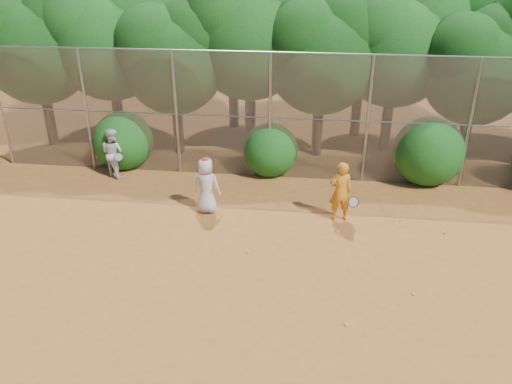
# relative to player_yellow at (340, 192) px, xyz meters

# --- Properties ---
(ground) EXTENTS (80.00, 80.00, 0.00)m
(ground) POSITION_rel_player_yellow_xyz_m (-1.19, -3.33, -0.85)
(ground) COLOR #9A5722
(ground) RESTS_ON ground
(fence_back) EXTENTS (20.05, 0.09, 4.03)m
(fence_back) POSITION_rel_player_yellow_xyz_m (-1.31, 2.67, 1.21)
(fence_back) COLOR gray
(fence_back) RESTS_ON ground
(tree_0) EXTENTS (4.38, 3.81, 6.00)m
(tree_0) POSITION_rel_player_yellow_xyz_m (-10.64, 4.71, 3.09)
(tree_0) COLOR black
(tree_0) RESTS_ON ground
(tree_1) EXTENTS (4.64, 4.03, 6.35)m
(tree_1) POSITION_rel_player_yellow_xyz_m (-8.13, 5.21, 3.32)
(tree_1) COLOR black
(tree_1) RESTS_ON ground
(tree_2) EXTENTS (3.99, 3.47, 5.47)m
(tree_2) POSITION_rel_player_yellow_xyz_m (-5.64, 4.50, 2.74)
(tree_2) COLOR black
(tree_2) RESTS_ON ground
(tree_3) EXTENTS (4.89, 4.26, 6.70)m
(tree_3) POSITION_rel_player_yellow_xyz_m (-3.13, 5.51, 3.55)
(tree_3) COLOR black
(tree_3) RESTS_ON ground
(tree_4) EXTENTS (4.19, 3.64, 5.73)m
(tree_4) POSITION_rel_player_yellow_xyz_m (-0.64, 4.90, 2.91)
(tree_4) COLOR black
(tree_4) RESTS_ON ground
(tree_5) EXTENTS (4.51, 3.92, 6.17)m
(tree_5) POSITION_rel_player_yellow_xyz_m (1.87, 5.71, 3.20)
(tree_5) COLOR black
(tree_5) RESTS_ON ground
(tree_6) EXTENTS (3.86, 3.36, 5.29)m
(tree_6) POSITION_rel_player_yellow_xyz_m (4.36, 4.70, 2.62)
(tree_6) COLOR black
(tree_6) RESTS_ON ground
(tree_9) EXTENTS (4.83, 4.20, 6.62)m
(tree_9) POSITION_rel_player_yellow_xyz_m (-9.13, 7.51, 3.49)
(tree_9) COLOR black
(tree_9) RESTS_ON ground
(tree_10) EXTENTS (5.15, 4.48, 7.06)m
(tree_10) POSITION_rel_player_yellow_xyz_m (-4.13, 7.71, 3.78)
(tree_10) COLOR black
(tree_10) RESTS_ON ground
(tree_11) EXTENTS (4.64, 4.03, 6.35)m
(tree_11) POSITION_rel_player_yellow_xyz_m (0.87, 7.31, 3.32)
(tree_11) COLOR black
(tree_11) RESTS_ON ground
(tree_12) EXTENTS (5.02, 4.37, 6.88)m
(tree_12) POSITION_rel_player_yellow_xyz_m (5.37, 7.91, 3.67)
(tree_12) COLOR black
(tree_12) RESTS_ON ground
(bush_0) EXTENTS (2.00, 2.00, 2.00)m
(bush_0) POSITION_rel_player_yellow_xyz_m (-7.19, 2.97, 0.15)
(bush_0) COLOR #134D14
(bush_0) RESTS_ON ground
(bush_1) EXTENTS (1.80, 1.80, 1.80)m
(bush_1) POSITION_rel_player_yellow_xyz_m (-2.19, 2.97, 0.05)
(bush_1) COLOR #134D14
(bush_1) RESTS_ON ground
(bush_2) EXTENTS (2.20, 2.20, 2.20)m
(bush_2) POSITION_rel_player_yellow_xyz_m (2.81, 2.97, 0.25)
(bush_2) COLOR #134D14
(bush_2) RESTS_ON ground
(player_yellow) EXTENTS (0.85, 0.55, 1.69)m
(player_yellow) POSITION_rel_player_yellow_xyz_m (0.00, 0.00, 0.00)
(player_yellow) COLOR orange
(player_yellow) RESTS_ON ground
(player_teen) EXTENTS (0.86, 0.62, 1.64)m
(player_teen) POSITION_rel_player_yellow_xyz_m (-3.69, 0.01, -0.03)
(player_teen) COLOR silver
(player_teen) RESTS_ON ground
(player_white) EXTENTS (0.99, 0.91, 1.63)m
(player_white) POSITION_rel_player_yellow_xyz_m (-7.21, 2.07, -0.03)
(player_white) COLOR silver
(player_white) RESTS_ON ground
(ball_0) EXTENTS (0.07, 0.07, 0.07)m
(ball_0) POSITION_rel_player_yellow_xyz_m (1.52, -3.24, -0.81)
(ball_0) COLOR #AAD126
(ball_0) RESTS_ON ground
(ball_1) EXTENTS (0.07, 0.07, 0.07)m
(ball_1) POSITION_rel_player_yellow_xyz_m (1.67, 0.05, -0.81)
(ball_1) COLOR #AAD126
(ball_1) RESTS_ON ground
(ball_2) EXTENTS (0.07, 0.07, 0.07)m
(ball_2) POSITION_rel_player_yellow_xyz_m (0.05, -4.40, -0.81)
(ball_2) COLOR #AAD126
(ball_2) RESTS_ON ground
(ball_4) EXTENTS (0.07, 0.07, 0.07)m
(ball_4) POSITION_rel_player_yellow_xyz_m (-2.25, -2.02, -0.81)
(ball_4) COLOR #AAD126
(ball_4) RESTS_ON ground
(ball_5) EXTENTS (0.07, 0.07, 0.07)m
(ball_5) POSITION_rel_player_yellow_xyz_m (2.74, -0.46, -0.81)
(ball_5) COLOR #AAD126
(ball_5) RESTS_ON ground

